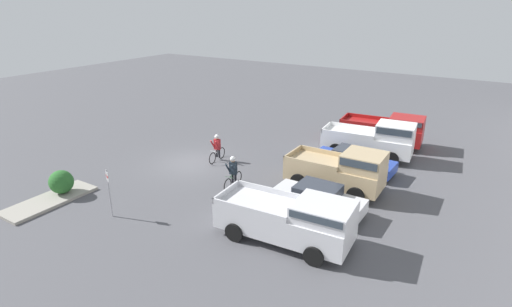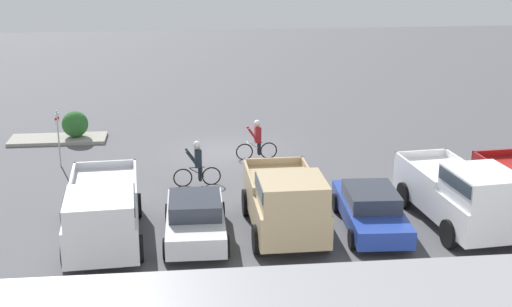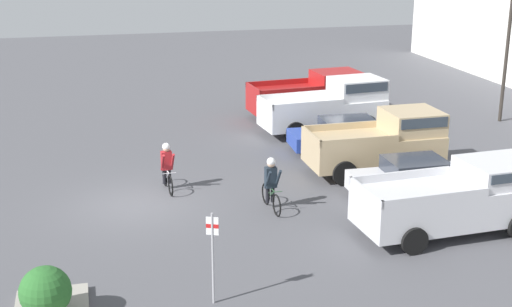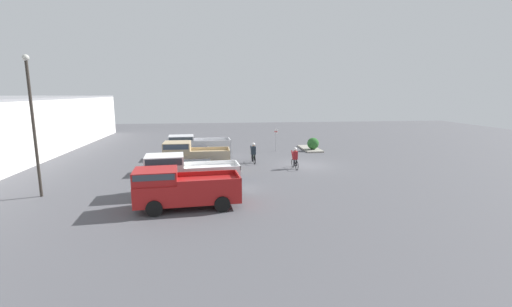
{
  "view_description": "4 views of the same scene",
  "coord_description": "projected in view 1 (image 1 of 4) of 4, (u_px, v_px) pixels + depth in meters",
  "views": [
    {
      "loc": [
        17.06,
        15.27,
        9.2
      ],
      "look_at": [
        -0.77,
        4.14,
        1.2
      ],
      "focal_mm": 28.0,
      "sensor_mm": 36.0,
      "label": 1
    },
    {
      "loc": [
        1.98,
        29.43,
        9.17
      ],
      "look_at": [
        -0.77,
        4.14,
        1.2
      ],
      "focal_mm": 50.0,
      "sensor_mm": 36.0,
      "label": 2
    },
    {
      "loc": [
        22.03,
        -1.5,
        8.63
      ],
      "look_at": [
        -0.77,
        4.14,
        1.2
      ],
      "focal_mm": 50.0,
      "sensor_mm": 36.0,
      "label": 3
    },
    {
      "loc": [
        -27.02,
        7.28,
        5.97
      ],
      "look_at": [
        -0.77,
        4.14,
        1.2
      ],
      "focal_mm": 24.0,
      "sensor_mm": 36.0,
      "label": 4
    }
  ],
  "objects": [
    {
      "name": "ground_plane",
      "position": [
        192.0,
        163.0,
        24.36
      ],
      "size": [
        80.0,
        80.0,
        0.0
      ],
      "primitive_type": "plane",
      "color": "#4C4C51"
    },
    {
      "name": "pickup_truck_0",
      "position": [
        387.0,
        129.0,
        27.05
      ],
      "size": [
        2.64,
        5.49,
        2.11
      ],
      "color": "maroon",
      "rests_on": "ground_plane"
    },
    {
      "name": "curb_island",
      "position": [
        50.0,
        200.0,
        19.59
      ],
      "size": [
        4.32,
        1.7,
        0.15
      ],
      "primitive_type": "cube",
      "color": "gray",
      "rests_on": "ground_plane"
    },
    {
      "name": "shrub",
      "position": [
        61.0,
        182.0,
        20.02
      ],
      "size": [
        1.19,
        1.19,
        1.19
      ],
      "color": "#286028",
      "rests_on": "curb_island"
    },
    {
      "name": "fire_lane_sign",
      "position": [
        109.0,
        189.0,
        17.78
      ],
      "size": [
        0.14,
        0.28,
        2.33
      ],
      "color": "#9E9EA3",
      "rests_on": "ground_plane"
    },
    {
      "name": "sedan_1",
      "position": [
        317.0,
        199.0,
        18.36
      ],
      "size": [
        1.99,
        4.3,
        1.38
      ],
      "color": "silver",
      "rests_on": "ground_plane"
    },
    {
      "name": "cyclist_0",
      "position": [
        233.0,
        171.0,
        20.87
      ],
      "size": [
        1.8,
        0.48,
        1.77
      ],
      "color": "black",
      "rests_on": "ground_plane"
    },
    {
      "name": "cyclist_1",
      "position": [
        217.0,
        147.0,
        24.42
      ],
      "size": [
        1.75,
        0.48,
        1.71
      ],
      "color": "black",
      "rests_on": "ground_plane"
    },
    {
      "name": "sedan_0",
      "position": [
        353.0,
        160.0,
        22.93
      ],
      "size": [
        2.08,
        4.74,
        1.34
      ],
      "color": "#233D9E",
      "rests_on": "ground_plane"
    },
    {
      "name": "pickup_truck_2",
      "position": [
        342.0,
        170.0,
        20.36
      ],
      "size": [
        2.35,
        4.93,
        2.28
      ],
      "color": "tan",
      "rests_on": "ground_plane"
    },
    {
      "name": "pickup_truck_1",
      "position": [
        375.0,
        139.0,
        24.81
      ],
      "size": [
        2.59,
        5.63,
        2.34
      ],
      "color": "white",
      "rests_on": "ground_plane"
    },
    {
      "name": "pickup_truck_3",
      "position": [
        292.0,
        218.0,
        15.97
      ],
      "size": [
        2.56,
        5.67,
        2.07
      ],
      "color": "silver",
      "rests_on": "ground_plane"
    }
  ]
}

